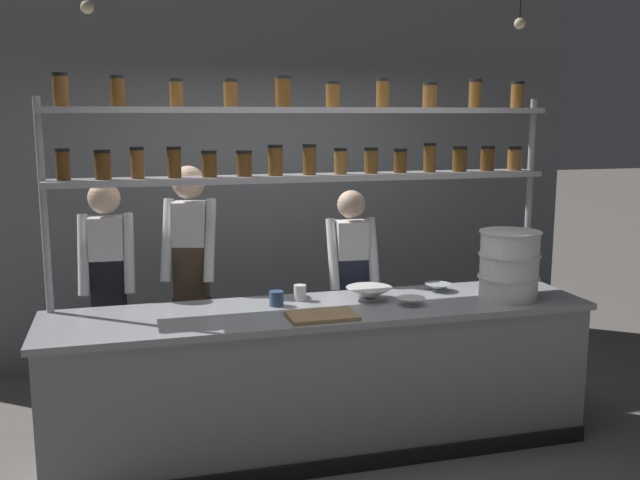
{
  "coord_description": "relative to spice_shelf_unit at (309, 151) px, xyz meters",
  "views": [
    {
      "loc": [
        -1.14,
        -4.1,
        2.09
      ],
      "look_at": [
        0.04,
        0.2,
        1.31
      ],
      "focal_mm": 40.0,
      "sensor_mm": 36.0,
      "label": 1
    }
  ],
  "objects": [
    {
      "name": "chef_center",
      "position": [
        -0.73,
        0.41,
        -0.84
      ],
      "size": [
        0.42,
        0.35,
        1.76
      ],
      "rotation": [
        0.0,
        0.0,
        -0.29
      ],
      "color": "black",
      "rests_on": "ground_plane"
    },
    {
      "name": "container_stack",
      "position": [
        1.21,
        -0.43,
        -0.72
      ],
      "size": [
        0.39,
        0.39,
        0.44
      ],
      "color": "white",
      "rests_on": "prep_counter"
    },
    {
      "name": "serving_cup_front",
      "position": [
        -0.1,
        -0.13,
        -0.89
      ],
      "size": [
        0.08,
        0.08,
        0.1
      ],
      "color": "silver",
      "rests_on": "prep_counter"
    },
    {
      "name": "prep_counter",
      "position": [
        -0.0,
        -0.33,
        -1.4
      ],
      "size": [
        3.38,
        0.76,
        0.92
      ],
      "color": "gray",
      "rests_on": "ground_plane"
    },
    {
      "name": "chef_right",
      "position": [
        0.39,
        0.31,
        -0.97
      ],
      "size": [
        0.38,
        0.29,
        1.57
      ],
      "rotation": [
        0.0,
        0.0,
        -0.08
      ],
      "color": "black",
      "rests_on": "ground_plane"
    },
    {
      "name": "serving_cup_by_board",
      "position": [
        -0.27,
        -0.22,
        -0.9
      ],
      "size": [
        0.09,
        0.09,
        0.09
      ],
      "color": "#334C70",
      "rests_on": "prep_counter"
    },
    {
      "name": "spice_shelf_unit",
      "position": [
        0.0,
        0.0,
        0.0
      ],
      "size": [
        3.26,
        0.28,
        2.33
      ],
      "color": "#999BA0",
      "rests_on": "ground_plane"
    },
    {
      "name": "ground_plane",
      "position": [
        -0.0,
        -0.33,
        -1.86
      ],
      "size": [
        40.0,
        40.0,
        0.0
      ],
      "primitive_type": "plane",
      "color": "slate"
    },
    {
      "name": "prep_bowl_center_back",
      "position": [
        0.86,
        -0.13,
        -0.92
      ],
      "size": [
        0.18,
        0.18,
        0.05
      ],
      "color": "#B2B7BC",
      "rests_on": "prep_counter"
    },
    {
      "name": "chef_left",
      "position": [
        -1.28,
        0.43,
        -0.91
      ],
      "size": [
        0.37,
        0.3,
        1.66
      ],
      "rotation": [
        0.0,
        0.0,
        -0.06
      ],
      "color": "black",
      "rests_on": "ground_plane"
    },
    {
      "name": "prep_bowl_center_front",
      "position": [
        0.54,
        -0.43,
        -0.92
      ],
      "size": [
        0.18,
        0.18,
        0.05
      ],
      "color": "white",
      "rests_on": "prep_counter"
    },
    {
      "name": "prep_bowl_near_left",
      "position": [
        0.33,
        -0.23,
        -0.9
      ],
      "size": [
        0.3,
        0.3,
        0.08
      ],
      "color": "silver",
      "rests_on": "prep_counter"
    },
    {
      "name": "cutting_board",
      "position": [
        -0.07,
        -0.55,
        -0.93
      ],
      "size": [
        0.4,
        0.26,
        0.02
      ],
      "color": "#A88456",
      "rests_on": "prep_counter"
    },
    {
      "name": "back_wall",
      "position": [
        -0.0,
        1.65,
        -0.24
      ],
      "size": [
        5.78,
        0.12,
        3.26
      ],
      "primitive_type": "cube",
      "color": "gray",
      "rests_on": "ground_plane"
    },
    {
      "name": "pendant_light_row",
      "position": [
        -0.01,
        -0.33,
        0.81
      ],
      "size": [
        2.63,
        0.07,
        0.59
      ],
      "color": "black"
    }
  ]
}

